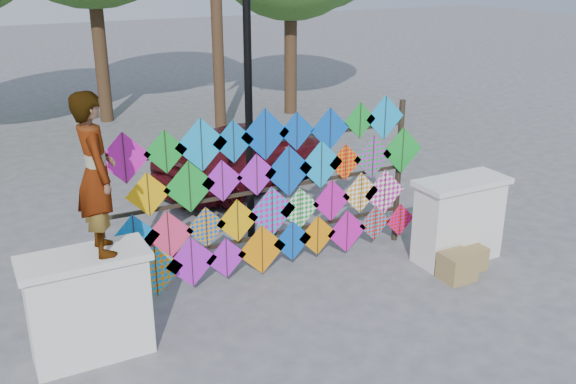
% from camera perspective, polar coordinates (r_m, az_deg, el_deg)
% --- Properties ---
extents(ground, '(80.00, 80.00, 0.00)m').
position_cam_1_polar(ground, '(8.87, 0.41, -9.01)').
color(ground, gray).
rests_on(ground, ground).
extents(parapet_left, '(1.40, 0.65, 1.28)m').
position_cam_1_polar(parapet_left, '(7.64, -17.27, -9.62)').
color(parapet_left, silver).
rests_on(parapet_left, ground).
extents(parapet_right, '(1.40, 0.65, 1.28)m').
position_cam_1_polar(parapet_right, '(9.89, 14.94, -2.35)').
color(parapet_right, silver).
rests_on(parapet_right, ground).
extents(kite_rack, '(4.99, 0.24, 2.44)m').
position_cam_1_polar(kite_rack, '(8.97, -1.30, -0.09)').
color(kite_rack, black).
rests_on(kite_rack, ground).
extents(vendor_woman, '(0.43, 0.66, 1.78)m').
position_cam_1_polar(vendor_woman, '(7.06, -16.71, 1.53)').
color(vendor_woman, '#99999E').
rests_on(vendor_woman, parapet_left).
extents(sedan, '(4.24, 2.78, 1.34)m').
position_cam_1_polar(sedan, '(12.62, -3.54, 3.36)').
color(sedan, '#530E15').
rests_on(sedan, ground).
extents(lamppost, '(0.28, 0.28, 4.46)m').
position_cam_1_polar(lamppost, '(9.80, -3.58, 10.57)').
color(lamppost, black).
rests_on(lamppost, ground).
extents(cardboard_box_near, '(0.45, 0.40, 0.40)m').
position_cam_1_polar(cardboard_box_near, '(9.45, 14.82, -6.42)').
color(cardboard_box_near, '#987F4A').
rests_on(cardboard_box_near, ground).
extents(cardboard_box_far, '(0.41, 0.37, 0.34)m').
position_cam_1_polar(cardboard_box_far, '(9.83, 15.85, -5.62)').
color(cardboard_box_far, '#987F4A').
rests_on(cardboard_box_far, ground).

